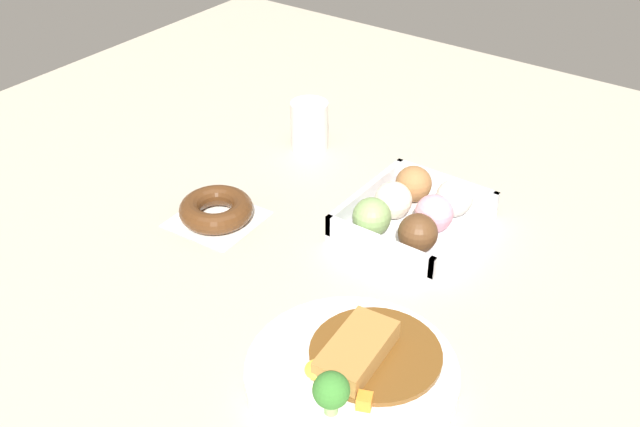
# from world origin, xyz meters

# --- Properties ---
(ground_plane) EXTENTS (1.60, 1.60, 0.00)m
(ground_plane) POSITION_xyz_m (0.00, 0.00, 0.00)
(ground_plane) COLOR #B2A893
(curry_plate) EXTENTS (0.23, 0.23, 0.07)m
(curry_plate) POSITION_xyz_m (-0.14, -0.16, 0.01)
(curry_plate) COLOR white
(curry_plate) RESTS_ON ground_plane
(donut_box) EXTENTS (0.19, 0.17, 0.06)m
(donut_box) POSITION_xyz_m (0.15, -0.07, 0.03)
(donut_box) COLOR white
(donut_box) RESTS_ON ground_plane
(chocolate_ring_donut) EXTENTS (0.12, 0.12, 0.03)m
(chocolate_ring_donut) POSITION_xyz_m (0.01, 0.17, 0.02)
(chocolate_ring_donut) COLOR white
(chocolate_ring_donut) RESTS_ON ground_plane
(coffee_mug) EXTENTS (0.06, 0.06, 0.08)m
(coffee_mug) POSITION_xyz_m (0.25, 0.19, 0.04)
(coffee_mug) COLOR silver
(coffee_mug) RESTS_ON ground_plane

